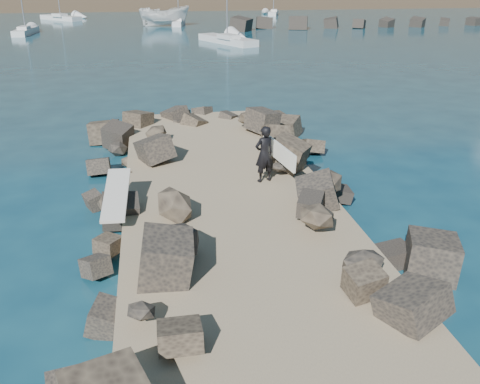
# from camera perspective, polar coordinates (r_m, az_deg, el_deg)

# --- Properties ---
(ground) EXTENTS (800.00, 800.00, 0.00)m
(ground) POSITION_cam_1_polar(r_m,az_deg,el_deg) (14.97, -0.64, -3.87)
(ground) COLOR #0F384C
(ground) RESTS_ON ground
(jetty) EXTENTS (6.00, 26.00, 0.60)m
(jetty) POSITION_cam_1_polar(r_m,az_deg,el_deg) (13.09, 0.74, -6.52)
(jetty) COLOR #8C7759
(jetty) RESTS_ON ground
(riprap_left) EXTENTS (2.60, 22.00, 1.00)m
(riprap_left) POSITION_cam_1_polar(r_m,az_deg,el_deg) (13.29, -12.11, -5.60)
(riprap_left) COLOR black
(riprap_left) RESTS_ON ground
(riprap_right) EXTENTS (2.60, 22.00, 1.00)m
(riprap_right) POSITION_cam_1_polar(r_m,az_deg,el_deg) (14.17, 12.01, -3.75)
(riprap_right) COLOR black
(riprap_right) RESTS_ON ground
(breakwater_secondary) EXTENTS (52.00, 4.00, 1.20)m
(breakwater_secondary) POSITION_cam_1_polar(r_m,az_deg,el_deg) (77.92, 19.68, 16.74)
(breakwater_secondary) COLOR black
(breakwater_secondary) RESTS_ON ground
(surfboard_resting) EXTENTS (0.75, 2.49, 0.08)m
(surfboard_resting) POSITION_cam_1_polar(r_m,az_deg,el_deg) (14.63, -13.03, -0.65)
(surfboard_resting) COLOR beige
(surfboard_resting) RESTS_ON riprap_left
(boat_imported) EXTENTS (6.82, 3.12, 2.55)m
(boat_imported) POSITION_cam_1_polar(r_m,az_deg,el_deg) (74.82, -8.07, 18.10)
(boat_imported) COLOR silver
(boat_imported) RESTS_ON ground
(surfer_with_board) EXTENTS (1.10, 2.15, 1.76)m
(surfer_with_board) POSITION_cam_1_polar(r_m,az_deg,el_deg) (16.39, 2.83, 4.09)
(surfer_with_board) COLOR black
(surfer_with_board) RESTS_ON jetty
(sailboat_b) EXTENTS (2.11, 5.47, 6.63)m
(sailboat_b) POSITION_cam_1_polar(r_m,az_deg,el_deg) (75.58, -6.54, 17.50)
(sailboat_b) COLOR silver
(sailboat_b) RESTS_ON ground
(sailboat_c) EXTENTS (5.15, 8.31, 9.89)m
(sailboat_c) POSITION_cam_1_polar(r_m,az_deg,el_deg) (55.68, -1.35, 15.92)
(sailboat_c) COLOR silver
(sailboat_c) RESTS_ON ground
(sailboat_d) EXTENTS (2.95, 5.93, 7.15)m
(sailboat_d) POSITION_cam_1_polar(r_m,az_deg,el_deg) (93.83, 3.59, 18.52)
(sailboat_d) COLOR silver
(sailboat_d) RESTS_ON ground
(sailboat_e) EXTENTS (6.64, 6.92, 9.40)m
(sailboat_e) POSITION_cam_1_polar(r_m,az_deg,el_deg) (87.78, -18.60, 17.21)
(sailboat_e) COLOR silver
(sailboat_e) RESTS_ON ground
(sailboat_a) EXTENTS (1.89, 6.76, 8.10)m
(sailboat_a) POSITION_cam_1_polar(r_m,az_deg,el_deg) (68.64, -21.90, 15.63)
(sailboat_a) COLOR silver
(sailboat_a) RESTS_ON ground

